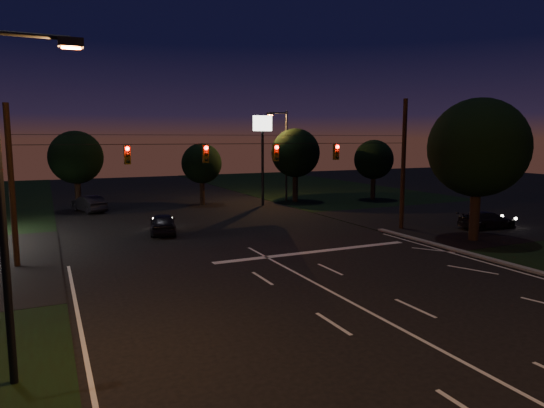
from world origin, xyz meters
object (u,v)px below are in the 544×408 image
tree_right_near (476,149)px  utility_pole_right (401,229)px  car_oncoming_a (163,223)px  car_cross (487,220)px  car_oncoming_b (89,204)px

tree_right_near → utility_pole_right: bearing=107.5°
utility_pole_right → car_oncoming_a: bearing=161.2°
utility_pole_right → car_cross: utility_pole_right is taller
car_oncoming_a → tree_right_near: bearing=160.7°
car_cross → tree_right_near: bearing=124.7°
utility_pole_right → tree_right_near: bearing=-72.5°
car_oncoming_a → car_cross: bearing=171.0°
utility_pole_right → tree_right_near: tree_right_near is taller
car_oncoming_a → car_oncoming_b: 13.00m
car_oncoming_a → utility_pole_right: bearing=172.6°
car_oncoming_a → car_oncoming_b: car_oncoming_b is taller
utility_pole_right → car_cross: size_ratio=2.10×
tree_right_near → car_oncoming_a: 20.50m
utility_pole_right → car_oncoming_a: 16.47m
utility_pole_right → car_cross: bearing=-24.7°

